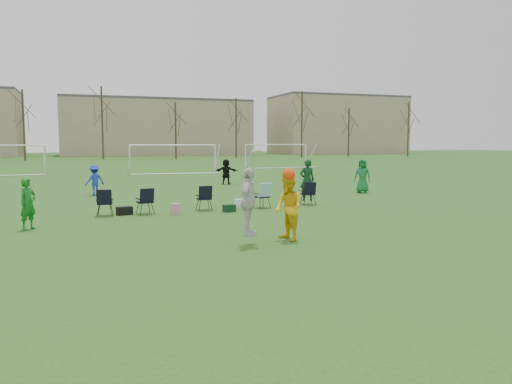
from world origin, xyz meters
name	(u,v)px	position (x,y,z in m)	size (l,w,h in m)	color
ground	(249,255)	(0.00, 0.00, 0.00)	(260.00, 260.00, 0.00)	#245019
fielder_green_near	(28,204)	(-5.18, 5.46, 0.79)	(0.58, 0.38, 1.58)	#136D1E
fielder_blue	(95,180)	(-2.98, 15.10, 0.76)	(0.98, 0.56, 1.52)	#1936BE
fielder_green_far	(362,176)	(10.26, 11.73, 0.89)	(0.87, 0.57, 1.78)	#137034
fielder_black	(226,172)	(5.04, 19.28, 0.80)	(1.48, 0.47, 1.59)	black
center_contest	(272,205)	(1.04, 1.19, 1.00)	(2.07, 1.27, 2.45)	silver
sideline_setup	(230,195)	(1.92, 7.96, 0.56)	(9.01, 1.82, 1.91)	#0F381A
goal_mid	(173,151)	(4.00, 32.00, 1.92)	(7.40, 0.63, 2.46)	white
goal_right	(277,149)	(16.00, 38.00, 1.92)	(7.35, 1.14, 2.46)	white
tree_line	(104,126)	(0.24, 69.85, 5.09)	(110.28, 3.28, 11.40)	#382B21
building_row	(131,126)	(6.73, 96.00, 5.99)	(126.00, 16.00, 13.00)	tan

